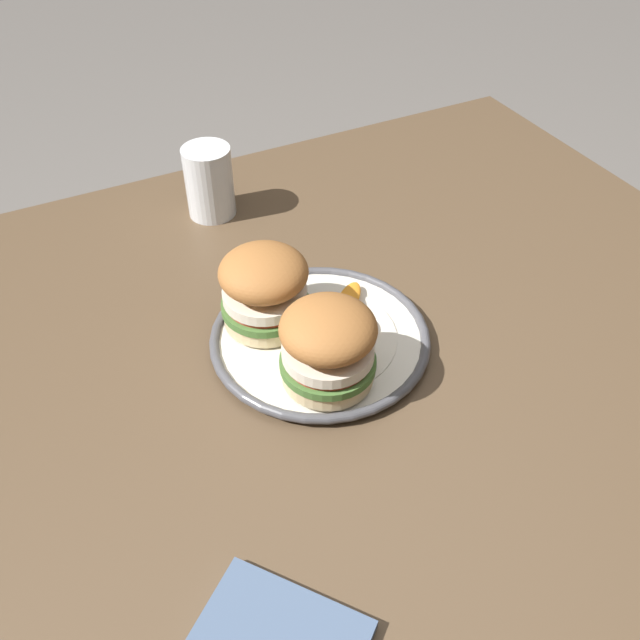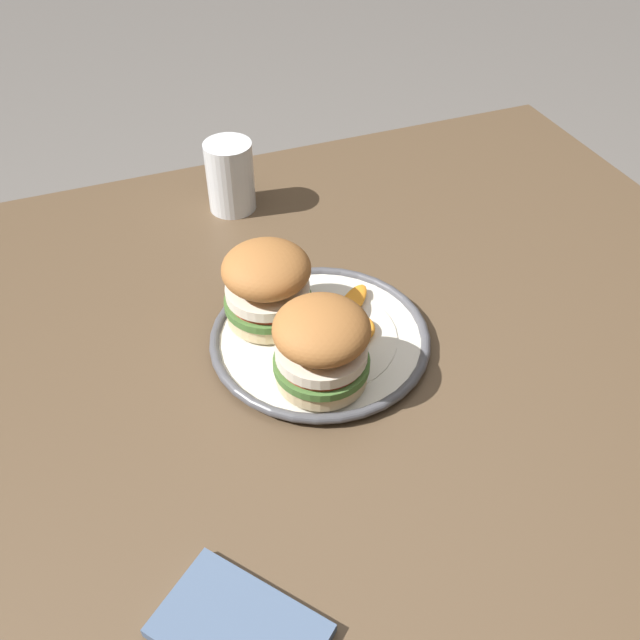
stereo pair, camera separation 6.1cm
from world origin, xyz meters
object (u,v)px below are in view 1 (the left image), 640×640
Objects in this scene: sandwich_half_left at (328,344)px; sandwich_half_right at (264,288)px; dinner_plate at (320,338)px; drinking_glass at (210,186)px; dining_table at (356,414)px.

sandwich_half_right is at bearing -78.94° from sandwich_half_left.
dinner_plate is at bearing -109.72° from sandwich_half_left.
drinking_glass is (-0.03, -0.28, -0.02)m from sandwich_half_right.
sandwich_half_right is at bearing -57.31° from dining_table.
sandwich_half_left is (0.05, 0.01, 0.15)m from dining_table.
sandwich_half_left is 1.14× the size of sandwich_half_right.
dining_table is 0.41m from drinking_glass.
sandwich_half_right is at bearing -48.17° from dinner_plate.
dining_table is 10.85× the size of sandwich_half_right.
dining_table is at bearing 122.69° from sandwich_half_right.
dinner_plate is 2.48× the size of drinking_glass.
sandwich_half_right is (0.05, -0.05, 0.06)m from dinner_plate.
dining_table is at bearing -167.63° from sandwich_half_left.
dinner_plate reaches higher than dining_table.
sandwich_half_left and sandwich_half_right have the same top height.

